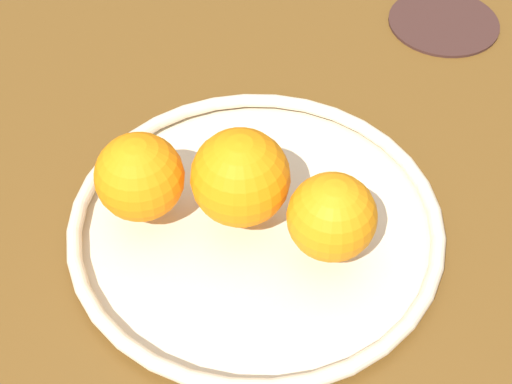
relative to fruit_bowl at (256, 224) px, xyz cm
name	(u,v)px	position (x,y,z in cm)	size (l,w,h in cm)	color
ground_plane	(256,246)	(0.00, 0.00, -2.92)	(145.10, 145.10, 4.00)	brown
fruit_bowl	(256,224)	(0.00, 0.00, 0.00)	(30.01, 30.01, 1.80)	beige
orange_back_left	(240,178)	(0.56, 1.26, 4.73)	(7.70, 7.70, 7.70)	orange
orange_front_left	(140,176)	(0.15, 9.01, 4.37)	(6.98, 6.98, 6.98)	orange
orange_center	(332,217)	(-2.07, -5.88, 4.25)	(6.74, 6.74, 6.74)	orange
ambient_coaster	(444,21)	(29.90, -16.13, -0.62)	(11.53, 11.53, 0.60)	#3A221D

